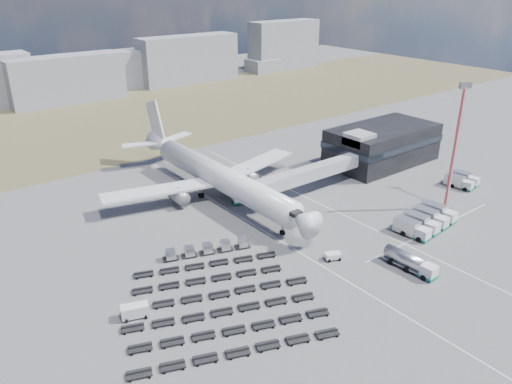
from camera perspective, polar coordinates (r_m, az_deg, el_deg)
ground at (r=93.16m, az=6.66°, el=-6.95°), size 420.00×420.00×0.00m
grass_strip at (r=182.17m, az=-18.26°, el=7.45°), size 420.00×90.00×0.01m
lane_markings at (r=101.18m, az=9.48°, el=-4.49°), size 47.12×110.00×0.01m
terminal at (r=138.69m, az=14.19°, el=5.33°), size 30.40×16.40×11.00m
jet_bridge at (r=114.10m, az=5.44°, el=1.88°), size 30.30×3.80×7.05m
airliner at (r=113.61m, az=-4.59°, el=1.94°), size 51.59×64.53×17.62m
skyline at (r=219.13m, az=-22.46°, el=12.08°), size 303.96×23.69×24.93m
fuel_tanker at (r=90.91m, az=17.21°, el=-7.65°), size 2.94×9.74×3.11m
pushback_tug at (r=91.31m, az=8.77°, el=-7.28°), size 3.27×2.65×1.33m
utility_van at (r=78.43m, az=-13.67°, el=-13.12°), size 4.39×3.03×2.17m
catering_truck at (r=113.05m, az=-2.25°, el=-0.12°), size 5.32×7.50×3.19m
service_trucks_near at (r=106.43m, az=18.83°, el=-3.08°), size 13.81×8.54×2.92m
service_trucks_far at (r=130.35m, az=22.47°, el=1.25°), size 6.43×7.37×2.69m
uld_row at (r=92.27m, az=-5.59°, el=-6.45°), size 15.93×6.83×1.78m
baggage_dollies at (r=79.11m, az=-4.24°, el=-12.67°), size 35.39×33.16×0.79m
floodlight_mast at (r=112.16m, az=21.78°, el=4.66°), size 2.60×2.14×27.66m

